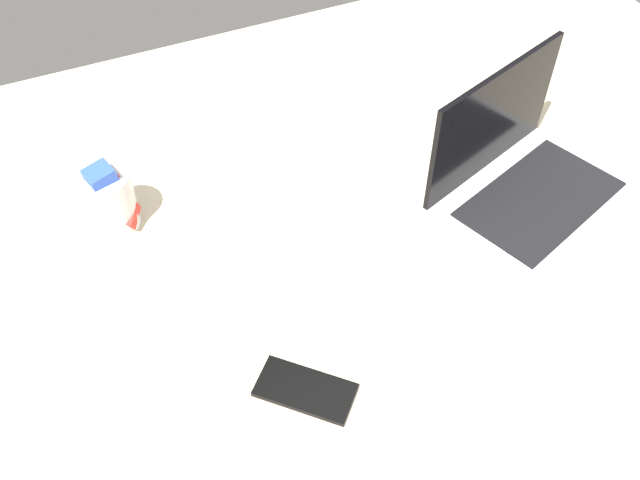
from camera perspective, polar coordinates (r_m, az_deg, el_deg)
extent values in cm
cube|color=beige|center=(130.76, 6.25, -0.76)|extent=(180.00, 140.00, 18.00)
cube|color=silver|center=(130.47, 16.89, 3.19)|extent=(38.67, 32.45, 2.00)
cube|color=black|center=(129.23, 17.54, 3.22)|extent=(32.94, 25.47, 0.40)
cube|color=black|center=(126.96, 13.99, 9.47)|extent=(31.55, 11.63, 21.00)
cylinder|color=silver|center=(123.49, -16.86, 3.09)|extent=(9.00, 9.00, 11.00)
cube|color=red|center=(124.12, -15.90, 2.06)|extent=(6.99, 6.91, 4.13)
cube|color=blue|center=(125.08, -17.38, 3.17)|extent=(5.57, 5.04, 4.31)
cube|color=blue|center=(122.75, -16.98, 3.42)|extent=(8.03, 7.20, 5.68)
cube|color=#268C33|center=(121.39, -17.48, 3.82)|extent=(6.88, 6.54, 5.34)
cube|color=red|center=(120.49, -17.28, 4.63)|extent=(6.64, 5.45, 5.47)
cube|color=blue|center=(118.78, -17.53, 4.97)|extent=(5.53, 5.24, 3.57)
cube|color=black|center=(101.64, -1.21, -12.15)|extent=(14.71, 14.71, 0.80)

